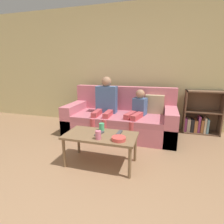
% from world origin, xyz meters
% --- Properties ---
extents(wall_back, '(12.00, 0.06, 2.60)m').
position_xyz_m(wall_back, '(0.00, 2.96, 1.30)').
color(wall_back, beige).
rests_on(wall_back, ground_plane).
extents(couch, '(2.12, 0.95, 0.92)m').
position_xyz_m(couch, '(0.11, 2.30, 0.29)').
color(couch, '#D1707F').
rests_on(couch, ground_plane).
extents(bookshelf, '(0.69, 0.28, 0.87)m').
position_xyz_m(bookshelf, '(1.64, 2.80, 0.34)').
color(bookshelf, brown).
rests_on(bookshelf, ground_plane).
extents(coffee_table, '(0.97, 0.50, 0.43)m').
position_xyz_m(coffee_table, '(0.12, 1.09, 0.39)').
color(coffee_table, brown).
rests_on(coffee_table, ground_plane).
extents(person_adult, '(0.40, 0.65, 1.13)m').
position_xyz_m(person_adult, '(-0.18, 2.21, 0.65)').
color(person_adult, '#C6474C').
rests_on(person_adult, ground_plane).
extents(person_child, '(0.38, 0.68, 0.91)m').
position_xyz_m(person_child, '(0.44, 2.15, 0.52)').
color(person_child, '#C6474C').
rests_on(person_child, ground_plane).
extents(cup_near, '(0.07, 0.07, 0.11)m').
position_xyz_m(cup_near, '(0.14, 0.94, 0.49)').
color(cup_near, pink).
rests_on(cup_near, coffee_table).
extents(cup_far, '(0.08, 0.08, 0.11)m').
position_xyz_m(cup_far, '(0.08, 1.25, 0.49)').
color(cup_far, '#4CB77A').
rests_on(cup_far, coffee_table).
extents(tv_remote_0, '(0.09, 0.18, 0.02)m').
position_xyz_m(tv_remote_0, '(0.10, 1.10, 0.45)').
color(tv_remote_0, '#47474C').
rests_on(tv_remote_0, coffee_table).
extents(tv_remote_1, '(0.06, 0.17, 0.02)m').
position_xyz_m(tv_remote_1, '(0.35, 1.20, 0.45)').
color(tv_remote_1, '#47474C').
rests_on(tv_remote_1, coffee_table).
extents(snack_bowl, '(0.18, 0.18, 0.05)m').
position_xyz_m(snack_bowl, '(0.40, 0.98, 0.46)').
color(snack_bowl, '#DB4C47').
rests_on(snack_bowl, coffee_table).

